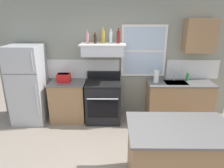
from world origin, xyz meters
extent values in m
cube|color=gray|center=(0.00, 2.23, 1.35)|extent=(5.40, 0.06, 2.70)
cube|color=silver|center=(-1.15, 2.19, 1.13)|extent=(2.50, 0.02, 0.44)
cube|color=silver|center=(1.80, 2.19, 1.13)|extent=(1.20, 0.02, 0.44)
cube|color=white|center=(0.65, 2.18, 1.55)|extent=(1.00, 0.04, 1.15)
cube|color=silver|center=(0.65, 2.17, 1.55)|extent=(0.90, 0.01, 1.05)
cube|color=white|center=(0.65, 2.16, 1.55)|extent=(0.90, 0.02, 0.04)
cube|color=#B7BABC|center=(-1.90, 1.84, 0.86)|extent=(0.70, 0.68, 1.73)
cube|color=#333333|center=(-1.90, 1.50, 1.20)|extent=(0.69, 0.00, 0.01)
cylinder|color=#A5A8AD|center=(-1.60, 1.47, 0.66)|extent=(0.02, 0.02, 0.66)
cylinder|color=#A5A8AD|center=(-1.60, 1.47, 1.46)|extent=(0.02, 0.02, 0.37)
cube|color=#9E754C|center=(-1.05, 1.90, 0.44)|extent=(0.76, 0.60, 0.88)
cube|color=#605E5B|center=(-1.05, 1.90, 0.90)|extent=(0.79, 0.63, 0.03)
cube|color=red|center=(-1.12, 1.89, 1.01)|extent=(0.28, 0.20, 0.19)
cube|color=black|center=(-1.12, 1.89, 1.09)|extent=(0.24, 0.16, 0.01)
cube|color=black|center=(-1.26, 1.89, 1.04)|extent=(0.02, 0.03, 0.02)
cube|color=black|center=(-0.25, 1.86, 0.43)|extent=(0.76, 0.64, 0.87)
cube|color=black|center=(-0.25, 1.86, 0.89)|extent=(0.76, 0.64, 0.04)
cube|color=black|center=(-0.25, 2.15, 1.00)|extent=(0.76, 0.06, 0.18)
cube|color=black|center=(-0.25, 1.54, 0.42)|extent=(0.65, 0.01, 0.40)
cylinder|color=silver|center=(-0.25, 1.50, 0.67)|extent=(0.65, 0.03, 0.03)
cube|color=silver|center=(-0.25, 1.96, 1.61)|extent=(0.88, 0.48, 0.22)
cube|color=#262628|center=(-0.25, 1.74, 1.53)|extent=(0.75, 0.02, 0.04)
cube|color=white|center=(-0.25, 1.96, 1.73)|extent=(0.96, 0.52, 0.02)
cylinder|color=#C67F84|center=(-0.58, 1.97, 1.85)|extent=(0.07, 0.07, 0.22)
cylinder|color=#C67F84|center=(-0.58, 1.97, 1.99)|extent=(0.03, 0.03, 0.05)
cylinder|color=#381E0F|center=(-0.41, 1.97, 1.84)|extent=(0.06, 0.06, 0.18)
cylinder|color=#381E0F|center=(-0.41, 1.97, 1.95)|extent=(0.03, 0.03, 0.05)
cylinder|color=#B29333|center=(-0.25, 2.02, 1.87)|extent=(0.08, 0.08, 0.26)
cylinder|color=#B29333|center=(-0.25, 2.02, 2.04)|extent=(0.03, 0.03, 0.06)
cylinder|color=silver|center=(-0.08, 1.99, 1.87)|extent=(0.06, 0.06, 0.24)
cylinder|color=silver|center=(-0.08, 1.99, 2.02)|extent=(0.03, 0.03, 0.06)
cylinder|color=maroon|center=(0.08, 1.98, 1.87)|extent=(0.07, 0.07, 0.25)
cylinder|color=maroon|center=(0.08, 1.98, 2.03)|extent=(0.03, 0.03, 0.06)
cube|color=#9E754C|center=(1.45, 1.90, 0.44)|extent=(1.40, 0.60, 0.88)
cube|color=#605E5B|center=(1.45, 1.90, 0.90)|extent=(1.43, 0.63, 0.03)
cube|color=#B7BABC|center=(1.35, 1.88, 0.90)|extent=(0.48, 0.36, 0.01)
cylinder|color=silver|center=(1.35, 2.02, 1.05)|extent=(0.03, 0.03, 0.28)
cylinder|color=silver|center=(1.35, 1.94, 1.17)|extent=(0.02, 0.16, 0.02)
cylinder|color=white|center=(0.92, 1.90, 1.04)|extent=(0.11, 0.11, 0.27)
cylinder|color=#268C3F|center=(1.63, 2.00, 1.00)|extent=(0.06, 0.06, 0.18)
cube|color=#9E754C|center=(0.87, -0.01, 0.44)|extent=(1.32, 0.82, 0.88)
cube|color=#605E5B|center=(0.87, -0.01, 0.90)|extent=(1.40, 0.90, 0.03)
cube|color=#9E754C|center=(1.80, 2.04, 1.90)|extent=(0.64, 0.32, 0.70)
camera|label=1|loc=(-0.01, -2.34, 2.30)|focal=32.39mm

